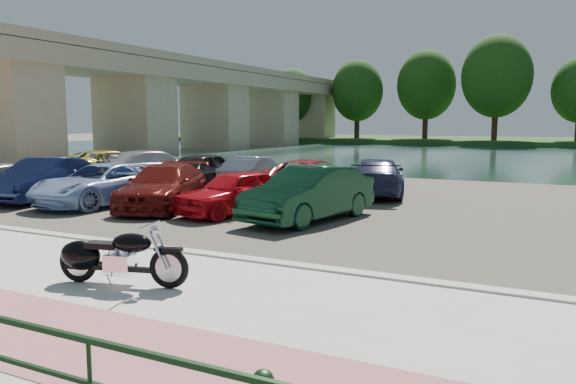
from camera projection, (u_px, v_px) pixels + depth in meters
The scene contains 21 objects.
ground at pixel (188, 292), 9.22m from camera, with size 200.00×200.00×0.00m, color #595447.
promenade at pixel (147, 307), 8.33m from camera, with size 60.00×6.00×0.10m, color #B8B5AD.
pink_path at pixel (66, 338), 7.00m from camera, with size 60.00×2.00×0.01m, color #A55D5F.
kerb at pixel (250, 261), 10.98m from camera, with size 60.00×0.30×0.14m, color #B8B5AD.
parking_lot at pixel (386, 204), 18.96m from camera, with size 60.00×18.00×0.04m, color #433F36.
river at pixel (494, 157), 44.63m from camera, with size 120.00×40.00×0.00m, color #182C29.
far_bank at pixel (525, 141), 72.92m from camera, with size 120.00×24.00×0.60m, color #1F4318.
bridge at pixel (209, 95), 57.41m from camera, with size 7.00×56.00×8.55m.
far_trees at pixel (565, 81), 64.58m from camera, with size 70.25×10.68×12.52m.
motorcycle at pixel (111, 257), 9.28m from camera, with size 2.29×0.93×1.05m.
car_1 at pixel (44, 179), 19.69m from camera, with size 1.58×4.54×1.49m, color #161D45.
car_2 at pixel (103, 184), 18.66m from camera, with size 2.28×4.95×1.38m, color #9AB3E0.
car_3 at pixel (164, 187), 17.90m from camera, with size 1.95×4.81×1.40m, color #5E110D.
car_4 at pixel (236, 192), 16.75m from camera, with size 1.58×3.92×1.34m, color red.
car_5 at pixel (309, 194), 15.63m from camera, with size 1.60×4.58×1.51m, color #0E331D.
car_6 at pixel (110, 166), 25.93m from camera, with size 2.44×5.30×1.47m, color #AA9B27.
car_7 at pixel (155, 167), 25.08m from camera, with size 2.10×5.17×1.50m, color #93939B.
car_8 at pixel (207, 169), 23.95m from camera, with size 1.75×4.36×1.49m, color black.
car_9 at pixel (254, 173), 22.96m from camera, with size 1.43×4.12×1.36m, color slate.
car_10 at pixel (311, 176), 21.56m from camera, with size 2.20×4.78×1.33m, color maroon.
car_11 at pixel (377, 177), 20.95m from camera, with size 1.95×4.81×1.39m, color #272B4C.
Camera 1 is at (5.51, -7.24, 2.78)m, focal length 35.00 mm.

